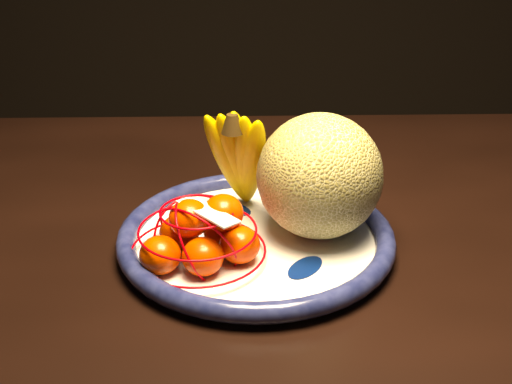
{
  "coord_description": "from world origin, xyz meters",
  "views": [
    {
      "loc": [
        -0.08,
        -0.75,
        1.18
      ],
      "look_at": [
        -0.08,
        -0.01,
        0.81
      ],
      "focal_mm": 50.0,
      "sensor_mm": 36.0,
      "label": 1
    }
  ],
  "objects_px": {
    "fruit_bowl": "(256,239)",
    "banana_bunch": "(240,155)",
    "dining_table": "(280,300)",
    "mandarin_bag": "(201,236)",
    "cantaloupe": "(320,176)"
  },
  "relations": [
    {
      "from": "banana_bunch",
      "to": "mandarin_bag",
      "type": "height_order",
      "value": "banana_bunch"
    },
    {
      "from": "fruit_bowl",
      "to": "banana_bunch",
      "type": "relative_size",
      "value": 2.17
    },
    {
      "from": "cantaloupe",
      "to": "dining_table",
      "type": "bearing_deg",
      "value": -164.81
    },
    {
      "from": "dining_table",
      "to": "mandarin_bag",
      "type": "height_order",
      "value": "mandarin_bag"
    },
    {
      "from": "dining_table",
      "to": "banana_bunch",
      "type": "height_order",
      "value": "banana_bunch"
    },
    {
      "from": "banana_bunch",
      "to": "mandarin_bag",
      "type": "distance_m",
      "value": 0.13
    },
    {
      "from": "fruit_bowl",
      "to": "cantaloupe",
      "type": "height_order",
      "value": "cantaloupe"
    },
    {
      "from": "dining_table",
      "to": "mandarin_bag",
      "type": "bearing_deg",
      "value": -151.88
    },
    {
      "from": "dining_table",
      "to": "cantaloupe",
      "type": "bearing_deg",
      "value": 13.74
    },
    {
      "from": "fruit_bowl",
      "to": "banana_bunch",
      "type": "bearing_deg",
      "value": 105.2
    },
    {
      "from": "fruit_bowl",
      "to": "mandarin_bag",
      "type": "relative_size",
      "value": 1.95
    },
    {
      "from": "mandarin_bag",
      "to": "cantaloupe",
      "type": "bearing_deg",
      "value": 25.27
    },
    {
      "from": "banana_bunch",
      "to": "mandarin_bag",
      "type": "bearing_deg",
      "value": -93.0
    },
    {
      "from": "banana_bunch",
      "to": "fruit_bowl",
      "type": "bearing_deg",
      "value": -58.77
    },
    {
      "from": "mandarin_bag",
      "to": "dining_table",
      "type": "bearing_deg",
      "value": 29.57
    }
  ]
}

